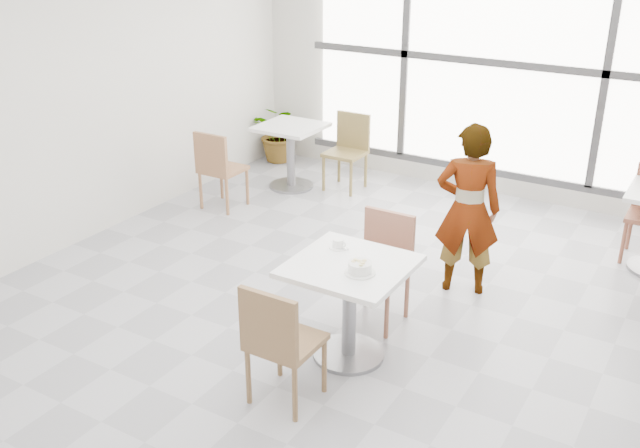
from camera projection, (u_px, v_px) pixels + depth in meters
The scene contains 14 objects.
floor at pixel (340, 329), 5.55m from camera, with size 7.00×7.00×0.00m, color #9E9EA5.
wall_back at pixel (502, 62), 7.70m from camera, with size 6.00×6.00×0.00m, color silver.
wall_left at pixel (50, 92), 6.37m from camera, with size 7.00×7.00×0.00m, color silver.
window at pixel (500, 63), 7.65m from camera, with size 4.60×0.07×2.52m.
main_table at pixel (350, 293), 5.00m from camera, with size 0.80×0.80×0.75m.
chair_near at pixel (279, 338), 4.50m from camera, with size 0.42×0.42×0.87m.
chair_far at pixel (382, 260), 5.52m from camera, with size 0.42×0.42×0.87m.
oatmeal_bowl at pixel (360, 267), 4.76m from camera, with size 0.21×0.21×0.10m.
coffee_cup at pixel (338, 244), 5.13m from camera, with size 0.16×0.13×0.07m.
person at pixel (468, 210), 5.86m from camera, with size 0.53×0.35×1.47m, color black.
bg_table_left at pixel (291, 147), 8.25m from camera, with size 0.70×0.70×0.75m.
bg_chair_left_near at pixel (218, 165), 7.62m from camera, with size 0.42×0.42×0.87m.
bg_chair_left_far at pixel (349, 146), 8.25m from camera, with size 0.42×0.42×0.87m.
plant_left at pixel (281, 133), 9.19m from camera, with size 0.67×0.58×0.75m, color #407A3A.
Camera 1 is at (2.33, -4.16, 2.95)m, focal length 40.07 mm.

